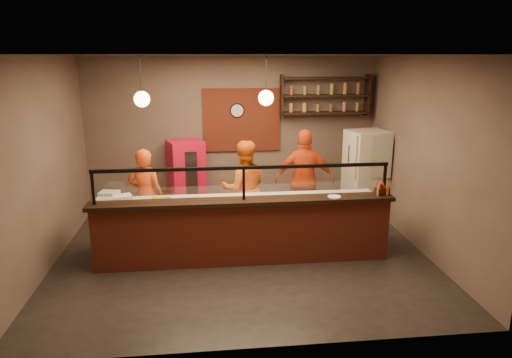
{
  "coord_description": "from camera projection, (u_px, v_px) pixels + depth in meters",
  "views": [
    {
      "loc": [
        -0.54,
        -6.94,
        3.18
      ],
      "look_at": [
        0.25,
        0.3,
        1.22
      ],
      "focal_mm": 32.0,
      "sensor_mm": 36.0,
      "label": 1
    }
  ],
  "objects": [
    {
      "name": "cook_right",
      "position": [
        305.0,
        180.0,
        8.5
      ],
      "size": [
        1.16,
        0.61,
        1.9
      ],
      "primitive_type": "imported",
      "rotation": [
        0.0,
        0.0,
        3.01
      ],
      "color": "red",
      "rests_on": "floor"
    },
    {
      "name": "service_counter",
      "position": [
        244.0,
        234.0,
        7.13
      ],
      "size": [
        4.6,
        0.25,
        1.0
      ],
      "primitive_type": "cube",
      "color": "maroon",
      "rests_on": "floor"
    },
    {
      "name": "wall_shelving",
      "position": [
        325.0,
        95.0,
        9.35
      ],
      "size": [
        1.84,
        0.28,
        0.85
      ],
      "color": "black",
      "rests_on": "wall_back"
    },
    {
      "name": "condiment_caddy",
      "position": [
        382.0,
        191.0,
        7.22
      ],
      "size": [
        0.23,
        0.2,
        0.11
      ],
      "primitive_type": "cube",
      "rotation": [
        0.0,
        0.0,
        0.25
      ],
      "color": "black",
      "rests_on": "counter_ledge"
    },
    {
      "name": "fridge",
      "position": [
        366.0,
        175.0,
        9.08
      ],
      "size": [
        0.85,
        0.81,
        1.78
      ],
      "primitive_type": "cube",
      "rotation": [
        0.0,
        0.0,
        0.18
      ],
      "color": "beige",
      "rests_on": "floor"
    },
    {
      "name": "cook_mid",
      "position": [
        244.0,
        189.0,
        8.2
      ],
      "size": [
        0.89,
        0.72,
        1.75
      ],
      "primitive_type": "imported",
      "rotation": [
        0.0,
        0.0,
        3.2
      ],
      "color": "#D65A14",
      "rests_on": "floor"
    },
    {
      "name": "prep_tub_b",
      "position": [
        109.0,
        196.0,
        7.44
      ],
      "size": [
        0.34,
        0.29,
        0.15
      ],
      "primitive_type": "cube",
      "rotation": [
        0.0,
        0.0,
        -0.18
      ],
      "color": "silver",
      "rests_on": "worktop"
    },
    {
      "name": "cook_left",
      "position": [
        146.0,
        195.0,
        7.99
      ],
      "size": [
        0.66,
        0.49,
        1.66
      ],
      "primitive_type": "imported",
      "rotation": [
        0.0,
        0.0,
        2.97
      ],
      "color": "#D04313",
      "rests_on": "floor"
    },
    {
      "name": "pizza_dough",
      "position": [
        272.0,
        200.0,
        7.48
      ],
      "size": [
        0.49,
        0.49,
        0.01
      ],
      "primitive_type": "cylinder",
      "rotation": [
        0.0,
        0.0,
        -0.03
      ],
      "color": "white",
      "rests_on": "worktop"
    },
    {
      "name": "counter_ledge",
      "position": [
        244.0,
        201.0,
        6.99
      ],
      "size": [
        4.7,
        0.37,
        0.06
      ],
      "primitive_type": "cube",
      "color": "black",
      "rests_on": "service_counter"
    },
    {
      "name": "wall_right",
      "position": [
        425.0,
        156.0,
        7.44
      ],
      "size": [
        0.0,
        5.0,
        5.0
      ],
      "primitive_type": "plane",
      "rotation": [
        1.57,
        0.0,
        -1.57
      ],
      "color": "brown",
      "rests_on": "floor"
    },
    {
      "name": "wall_front",
      "position": [
        261.0,
        214.0,
        4.73
      ],
      "size": [
        6.0,
        0.0,
        6.0
      ],
      "primitive_type": "plane",
      "rotation": [
        -1.57,
        0.0,
        0.0
      ],
      "color": "brown",
      "rests_on": "floor"
    },
    {
      "name": "pepper_mill",
      "position": [
        381.0,
        190.0,
        7.14
      ],
      "size": [
        0.06,
        0.06,
        0.19
      ],
      "primitive_type": "cylinder",
      "rotation": [
        0.0,
        0.0,
        -0.41
      ],
      "color": "black",
      "rests_on": "counter_ledge"
    },
    {
      "name": "wall_clock",
      "position": [
        237.0,
        110.0,
        9.37
      ],
      "size": [
        0.3,
        0.04,
        0.3
      ],
      "primitive_type": "cylinder",
      "rotation": [
        1.57,
        0.0,
        0.0
      ],
      "color": "black",
      "rests_on": "wall_back"
    },
    {
      "name": "ceiling",
      "position": [
        241.0,
        55.0,
        6.71
      ],
      "size": [
        6.0,
        6.0,
        0.0
      ],
      "primitive_type": "plane",
      "rotation": [
        3.14,
        0.0,
        0.0
      ],
      "color": "#3B312E",
      "rests_on": "wall_back"
    },
    {
      "name": "small_plate",
      "position": [
        334.0,
        197.0,
        7.09
      ],
      "size": [
        0.25,
        0.25,
        0.01
      ],
      "primitive_type": "cylinder",
      "rotation": [
        0.0,
        0.0,
        -0.31
      ],
      "color": "silver",
      "rests_on": "counter_ledge"
    },
    {
      "name": "floor",
      "position": [
        243.0,
        255.0,
        7.55
      ],
      "size": [
        6.0,
        6.0,
        0.0
      ],
      "primitive_type": "plane",
      "color": "black",
      "rests_on": "ground"
    },
    {
      "name": "red_cooler",
      "position": [
        186.0,
        178.0,
        9.3
      ],
      "size": [
        0.82,
        0.79,
        1.55
      ],
      "primitive_type": "cube",
      "rotation": [
        0.0,
        0.0,
        0.32
      ],
      "color": "#B70C29",
      "rests_on": "floor"
    },
    {
      "name": "pendant_left",
      "position": [
        142.0,
        99.0,
        6.91
      ],
      "size": [
        0.24,
        0.24,
        0.77
      ],
      "color": "black",
      "rests_on": "ceiling"
    },
    {
      "name": "wall_left",
      "position": [
        42.0,
        166.0,
        6.81
      ],
      "size": [
        0.0,
        5.0,
        5.0
      ],
      "primitive_type": "plane",
      "rotation": [
        1.57,
        0.0,
        1.57
      ],
      "color": "brown",
      "rests_on": "floor"
    },
    {
      "name": "prep_tub_c",
      "position": [
        105.0,
        203.0,
        7.1
      ],
      "size": [
        0.28,
        0.23,
        0.14
      ],
      "primitive_type": "cube",
      "rotation": [
        0.0,
        0.0,
        -0.05
      ],
      "color": "silver",
      "rests_on": "worktop"
    },
    {
      "name": "pendant_right",
      "position": [
        266.0,
        98.0,
        7.11
      ],
      "size": [
        0.24,
        0.24,
        0.77
      ],
      "color": "black",
      "rests_on": "ceiling"
    },
    {
      "name": "wall_back",
      "position": [
        232.0,
        134.0,
        9.53
      ],
      "size": [
        6.0,
        0.0,
        6.0
      ],
      "primitive_type": "plane",
      "rotation": [
        1.57,
        0.0,
        0.0
      ],
      "color": "brown",
      "rests_on": "floor"
    },
    {
      "name": "sneeze_guard",
      "position": [
        244.0,
        180.0,
        6.9
      ],
      "size": [
        4.5,
        0.05,
        0.52
      ],
      "color": "white",
      "rests_on": "counter_ledge"
    },
    {
      "name": "worktop",
      "position": [
        241.0,
        201.0,
        7.51
      ],
      "size": [
        4.6,
        0.75,
        0.05
      ],
      "primitive_type": "cube",
      "color": "silver",
      "rests_on": "worktop_cabinet"
    },
    {
      "name": "brick_patch",
      "position": [
        242.0,
        120.0,
        9.44
      ],
      "size": [
        1.6,
        0.04,
        1.3
      ],
      "primitive_type": "cube",
      "color": "maroon",
      "rests_on": "wall_back"
    },
    {
      "name": "prep_tub_a",
      "position": [
        122.0,
        200.0,
        7.25
      ],
      "size": [
        0.35,
        0.31,
        0.14
      ],
      "primitive_type": "cube",
      "rotation": [
        0.0,
        0.0,
        0.32
      ],
      "color": "white",
      "rests_on": "worktop"
    },
    {
      "name": "rolling_pin",
      "position": [
        162.0,
        197.0,
        7.52
      ],
      "size": [
        0.31,
        0.08,
        0.05
      ],
      "primitive_type": "cylinder",
      "rotation": [
        0.0,
        1.57,
        -0.1
      ],
      "color": "gold",
      "rests_on": "worktop"
    },
    {
      "name": "worktop_cabinet",
      "position": [
        242.0,
        227.0,
        7.63
      ],
      "size": [
        4.6,
        0.75,
        0.85
      ],
      "primitive_type": "cube",
      "color": "gray",
      "rests_on": "floor"
    }
  ]
}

